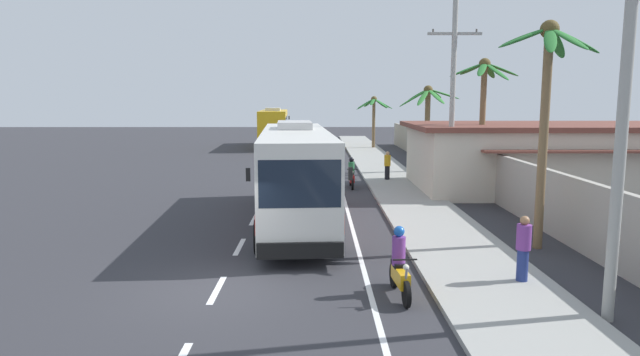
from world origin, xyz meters
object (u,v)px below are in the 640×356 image
pedestrian_near_kerb (523,247)px  coach_bus_far_lane (274,127)px  palm_third (374,110)px  motorcycle_beside_bus (352,175)px  palm_second (547,86)px  roadside_building (554,157)px  motorcycle_trailing (400,268)px  palm_fourth (428,111)px  utility_pole_mid (453,94)px  palm_nearest (483,96)px  coach_bus_foreground (295,171)px  pedestrian_midwalk (387,165)px  utility_pole_nearest (624,103)px

pedestrian_near_kerb → coach_bus_far_lane: bearing=135.1°
palm_third → motorcycle_beside_bus: bearing=-98.7°
coach_bus_far_lane → palm_second: 38.65m
palm_third → roadside_building: 24.85m
motorcycle_trailing → pedestrian_near_kerb: 3.26m
coach_bus_far_lane → motorcycle_trailing: (6.15, -41.07, -1.33)m
palm_fourth → utility_pole_mid: bearing=-94.8°
utility_pole_mid → palm_nearest: utility_pole_mid is taller
coach_bus_foreground → roadside_building: coach_bus_foreground is taller
coach_bus_foreground → motorcycle_trailing: 8.54m
coach_bus_foreground → coach_bus_far_lane: 33.27m
pedestrian_midwalk → utility_pole_nearest: (2.17, -19.77, 3.60)m
palm_second → palm_third: size_ratio=1.42×
coach_bus_far_lane → palm_second: size_ratio=1.59×
coach_bus_far_lane → palm_third: (9.52, -1.87, 1.68)m
motorcycle_beside_bus → pedestrian_near_kerb: (3.30, -15.58, 0.35)m
palm_nearest → palm_second: (-1.19, -10.27, 0.24)m
motorcycle_beside_bus → palm_second: bearing=-67.1°
palm_second → coach_bus_far_lane: bearing=106.8°
coach_bus_foreground → palm_second: palm_second is taller
coach_bus_foreground → palm_nearest: palm_nearest is taller
pedestrian_midwalk → roadside_building: (8.16, -2.86, 0.75)m
utility_pole_nearest → palm_second: 5.78m
motorcycle_trailing → palm_nearest: bearing=66.9°
pedestrian_near_kerb → pedestrian_midwalk: 17.62m
utility_pole_mid → coach_bus_far_lane: bearing=109.8°
pedestrian_near_kerb → motorcycle_beside_bus: bearing=134.0°
pedestrian_midwalk → roadside_building: roadside_building is taller
pedestrian_midwalk → utility_pole_mid: 7.36m
coach_bus_foreground → palm_third: (6.15, 31.23, 1.72)m
coach_bus_far_lane → motorcycle_beside_bus: coach_bus_far_lane is taller
motorcycle_trailing → palm_fourth: 22.72m
palm_fourth → pedestrian_midwalk: bearing=-128.5°
coach_bus_far_lane → palm_nearest: size_ratio=1.68×
palm_nearest → palm_fourth: 7.63m
palm_second → coach_bus_foreground: bearing=153.9°
motorcycle_trailing → palm_fourth: size_ratio=0.36×
utility_pole_nearest → palm_nearest: size_ratio=1.32×
coach_bus_far_lane → motorcycle_beside_bus: (6.03, -24.83, -1.35)m
motorcycle_trailing → pedestrian_near_kerb: pedestrian_near_kerb is taller
palm_fourth → roadside_building: size_ratio=0.37×
utility_pole_nearest → palm_third: (-0.82, 40.72, -0.89)m
motorcycle_beside_bus → utility_pole_mid: size_ratio=0.21×
pedestrian_midwalk → motorcycle_trailing: bearing=-123.6°
motorcycle_trailing → palm_nearest: palm_nearest is taller
coach_bus_foreground → roadside_building: (12.95, 7.41, -0.24)m
coach_bus_far_lane → pedestrian_midwalk: (8.17, -22.83, -1.03)m
utility_pole_nearest → utility_pole_mid: bearing=90.2°
motorcycle_beside_bus → pedestrian_midwalk: 2.95m
pedestrian_near_kerb → palm_nearest: (2.99, 13.79, 3.80)m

